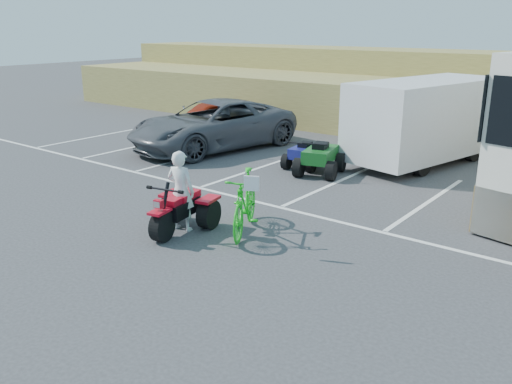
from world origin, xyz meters
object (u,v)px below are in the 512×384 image
Objects in this scene: rider at (181,191)px; quad_atv_green at (320,174)px; red_trike_atv at (179,231)px; cargo_trailer at (426,119)px; red_car at (210,118)px; green_dirt_bike at (245,203)px; quad_atv_blue at (304,167)px; grey_pickup at (213,125)px.

quad_atv_green is at bearing -101.87° from rider.
cargo_trailer is at bearing 66.70° from red_trike_atv.
quad_atv_green is at bearing -106.92° from cargo_trailer.
red_car is 2.49× the size of quad_atv_green.
cargo_trailer is (8.49, 0.76, 0.73)m from red_car.
rider is 9.17m from cargo_trailer.
quad_atv_blue is at bearing 82.64° from green_dirt_bike.
red_trike_atv is 0.97× the size of rider.
quad_atv_green is (0.78, -0.38, 0.00)m from quad_atv_blue.
quad_atv_blue is at bearing -94.58° from rider.
green_dirt_bike is 8.32m from cargo_trailer.
grey_pickup is 1.53× the size of red_car.
quad_atv_green is (4.82, -0.64, -0.86)m from grey_pickup.
rider is 1.29× the size of quad_atv_blue.
quad_atv_blue is (-0.83, 6.26, 0.00)m from red_trike_atv.
red_car is 8.55m from cargo_trailer.
cargo_trailer is at bearing -113.67° from rider.
grey_pickup is at bearing 167.91° from quad_atv_blue.
grey_pickup is 2.59m from red_car.
rider is at bearing 90.00° from red_trike_atv.
green_dirt_bike is at bearing -160.91° from rider.
red_trike_atv is 1.58m from green_dirt_bike.
red_trike_atv reaches higher than quad_atv_green.
red_car is at bearing 108.76° from green_dirt_bike.
red_car is at bearing 151.79° from quad_atv_blue.
cargo_trailer is (6.68, 2.60, 0.56)m from grey_pickup.
quad_atv_green is at bearing 3.42° from grey_pickup.
rider reaches higher than red_trike_atv.
grey_pickup is 4.93m from quad_atv_green.
red_trike_atv is 0.28× the size of grey_pickup.
grey_pickup is at bearing -64.82° from rider.
grey_pickup is at bearing -20.42° from red_car.
rider is at bearing -104.68° from quad_atv_green.
green_dirt_bike reaches higher than quad_atv_green.
red_car reaches higher than quad_atv_green.
red_car is at bearing -161.88° from cargo_trailer.
green_dirt_bike is at bearing -32.31° from grey_pickup.
red_trike_atv is 1.05× the size of quad_atv_green.
red_trike_atv is at bearing -90.94° from quad_atv_blue.
red_trike_atv is at bearing -104.38° from quad_atv_green.
quad_atv_blue is at bearing 5.36° from red_car.
cargo_trailer reaches higher than grey_pickup.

